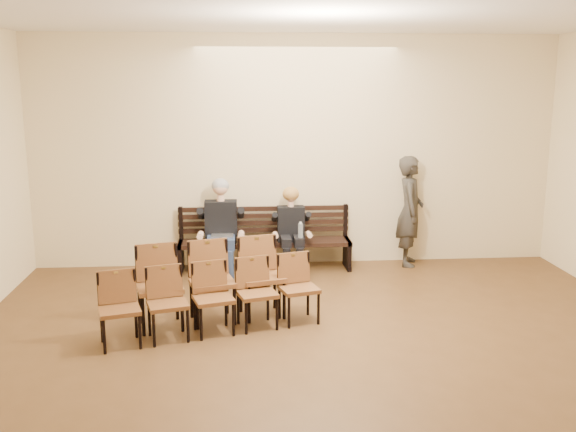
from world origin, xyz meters
name	(u,v)px	position (x,y,z in m)	size (l,w,h in m)	color
ground	(352,432)	(0.00, 0.00, 0.00)	(10.00, 10.00, 0.00)	brown
room_walls	(342,115)	(0.00, 0.79, 2.54)	(8.02, 10.01, 3.51)	beige
bench	(265,255)	(-0.51, 4.65, 0.23)	(2.60, 0.90, 0.45)	black
seated_man	(221,227)	(-1.15, 4.53, 0.71)	(0.59, 0.82, 1.42)	black
seated_woman	(291,234)	(-0.11, 4.53, 0.58)	(0.50, 0.69, 1.15)	black
laptop	(222,238)	(-1.13, 4.40, 0.57)	(0.32, 0.25, 0.23)	silver
water_bottle	(300,238)	(0.00, 4.32, 0.57)	(0.07, 0.07, 0.24)	silver
bag	(291,272)	(-0.15, 4.04, 0.13)	(0.36, 0.25, 0.26)	black
passerby	(410,203)	(1.73, 4.75, 0.98)	(0.71, 0.47, 1.95)	#322F29
chair_row_front	(213,299)	(-1.19, 2.21, 0.41)	(2.49, 0.44, 0.81)	brown
chair_row_back	(212,283)	(-1.22, 2.58, 0.48)	(1.73, 0.53, 0.96)	brown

